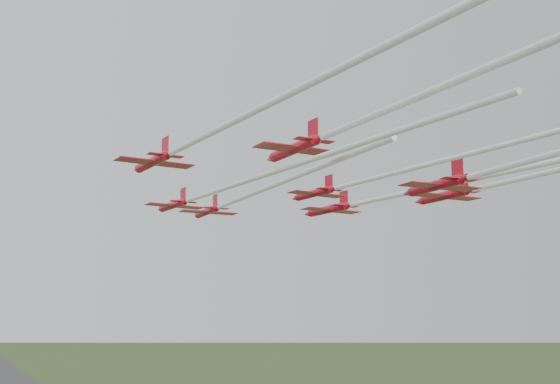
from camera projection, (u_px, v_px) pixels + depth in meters
name	position (u px, v px, depth m)	size (l,w,h in m)	color
jet_lead	(240.00, 198.00, 99.21)	(9.11, 58.72, 2.74)	red
jet_row2_left	(234.00, 185.00, 80.72)	(10.66, 63.29, 2.38)	red
jet_row2_right	(394.00, 196.00, 90.86)	(11.11, 59.21, 2.76)	red
jet_row3_left	(205.00, 136.00, 64.65)	(9.59, 54.11, 2.52)	red
jet_row3_mid	(389.00, 174.00, 77.76)	(9.88, 56.16, 2.34)	red
jet_row3_right	(517.00, 179.00, 86.90)	(9.84, 59.43, 2.94)	red
jet_row4_left	(348.00, 126.00, 63.84)	(9.28, 48.02, 2.76)	red
jet_row4_right	(518.00, 164.00, 69.64)	(9.68, 57.56, 2.90)	red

